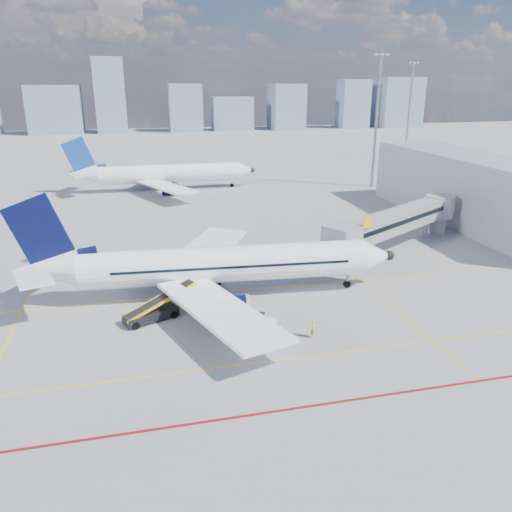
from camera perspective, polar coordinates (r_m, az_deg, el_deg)
The scene contains 13 objects.
ground at distance 43.89m, azimuth -0.68°, elevation -8.06°, with size 420.00×420.00×0.00m, color gray.
apron_markings at distance 40.43m, azimuth -0.24°, elevation -10.61°, with size 90.00×35.12×0.01m.
jet_bridge at distance 65.73m, azimuth 16.34°, elevation 3.97°, with size 23.55×15.78×6.30m.
terminal_block at distance 81.78m, azimuth 23.47°, elevation 6.94°, with size 10.00×42.00×10.00m.
floodlight_mast_ne at distance 104.29m, azimuth 13.62°, elevation 15.05°, with size 3.20×0.61×25.45m.
floodlight_mast_far at distance 147.85m, azimuth 17.12°, elevation 15.81°, with size 3.20×0.61×25.45m.
distant_skyline at distance 228.45m, azimuth -11.56°, elevation 16.57°, with size 249.71×15.78×30.43m.
main_aircraft at distance 48.88m, azimuth -5.25°, elevation -1.10°, with size 37.25×32.42×10.94m.
second_aircraft at distance 100.89m, azimuth -10.69°, elevation 9.19°, with size 36.83×32.10×10.84m.
baggage_tug at distance 43.11m, azimuth 0.79°, elevation -7.57°, with size 2.33×1.86×1.43m.
cargo_dolly at distance 41.49m, azimuth -0.84°, elevation -8.30°, with size 3.30×1.75×1.73m.
belt_loader at distance 45.69m, azimuth -11.72°, elevation -6.33°, with size 6.86×4.13×2.82m.
ramp_worker at distance 42.02m, azimuth 6.51°, elevation -8.25°, with size 0.60×0.39×1.65m, color yellow.
Camera 1 is at (-8.54, -38.10, 20.05)m, focal length 35.00 mm.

